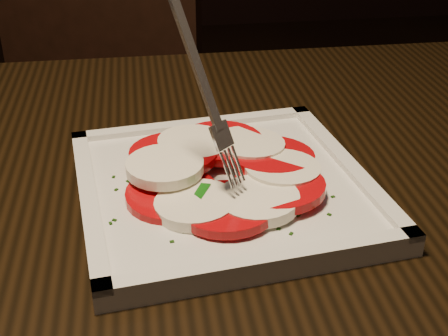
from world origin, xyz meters
TOP-DOWN VIEW (x-y plane):
  - table at (0.25, -0.04)m, footprint 1.20×0.80m
  - chair at (0.17, 0.61)m, footprint 0.55×0.55m
  - plate at (0.35, -0.05)m, footprint 0.29×0.29m
  - caprese_salad at (0.35, -0.05)m, footprint 0.20×0.21m
  - fork at (0.32, -0.06)m, footprint 0.08×0.08m

SIDE VIEW (x-z plane):
  - chair at x=0.17m, z-range 0.07..1.00m
  - table at x=0.25m, z-range 0.28..1.03m
  - plate at x=0.35m, z-range 0.75..0.76m
  - caprese_salad at x=0.35m, z-range 0.76..0.79m
  - fork at x=0.32m, z-range 0.79..0.95m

